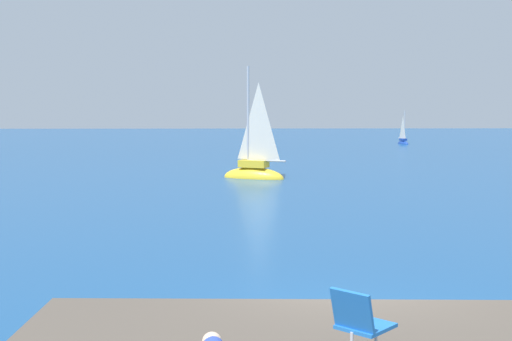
# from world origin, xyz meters

# --- Properties ---
(ground_plane) EXTENTS (160.00, 160.00, 0.00)m
(ground_plane) POSITION_xyz_m (0.00, 0.00, 0.00)
(ground_plane) COLOR navy
(sailboat_near) EXTENTS (3.17, 2.16, 5.74)m
(sailboat_near) POSITION_xyz_m (-1.02, 21.64, 0.31)
(sailboat_near) COLOR yellow
(sailboat_near) RESTS_ON ground
(sailboat_far) EXTENTS (0.93, 1.70, 3.07)m
(sailboat_far) POSITION_xyz_m (12.01, 47.24, 0.17)
(sailboat_far) COLOR #193D99
(sailboat_far) RESTS_ON ground
(beach_chair) EXTENTS (0.76, 0.76, 0.80)m
(beach_chair) POSITION_xyz_m (-0.35, -3.48, 1.31)
(beach_chair) COLOR blue
(beach_chair) RESTS_ON shore_ledge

